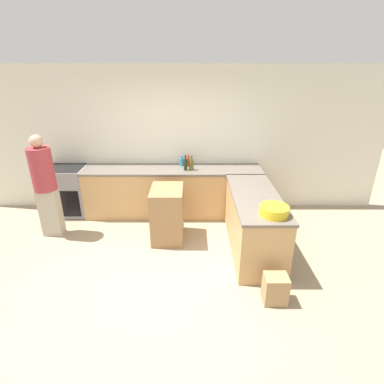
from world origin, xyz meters
name	(u,v)px	position (x,y,z in m)	size (l,w,h in m)	color
ground_plane	(165,272)	(0.00, 0.00, 0.00)	(14.00, 14.00, 0.00)	tan
wall_back	(172,141)	(0.00, 2.18, 1.35)	(8.00, 0.06, 2.70)	silver
counter_back	(172,191)	(0.00, 1.83, 0.46)	(3.29, 0.67, 0.91)	tan
counter_peninsula	(252,222)	(1.30, 0.62, 0.46)	(0.69, 1.81, 0.91)	tan
range_oven	(67,191)	(-2.00, 1.85, 0.46)	(0.70, 0.60, 0.93)	#99999E
island_table	(166,214)	(-0.04, 0.92, 0.44)	(0.51, 0.67, 0.88)	#997047
mixing_bowl	(273,210)	(1.40, -0.02, 0.98)	(0.37, 0.37, 0.12)	yellow
hot_sauce_bottle	(187,162)	(0.29, 1.97, 1.00)	(0.07, 0.07, 0.22)	red
wine_bottle_dark	(184,164)	(0.24, 1.74, 1.03)	(0.06, 0.06, 0.28)	black
olive_oil_bottle	(190,164)	(0.35, 1.75, 1.02)	(0.08, 0.08, 0.27)	#475B1E
dish_soap_bottle	(180,162)	(0.16, 2.01, 0.99)	(0.08, 0.08, 0.20)	#338CBF
person_by_range	(43,184)	(-2.00, 1.05, 0.93)	(0.35, 0.35, 1.71)	#ADA38E
paper_bag	(274,289)	(1.37, -0.55, 0.18)	(0.28, 0.23, 0.37)	#A88456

